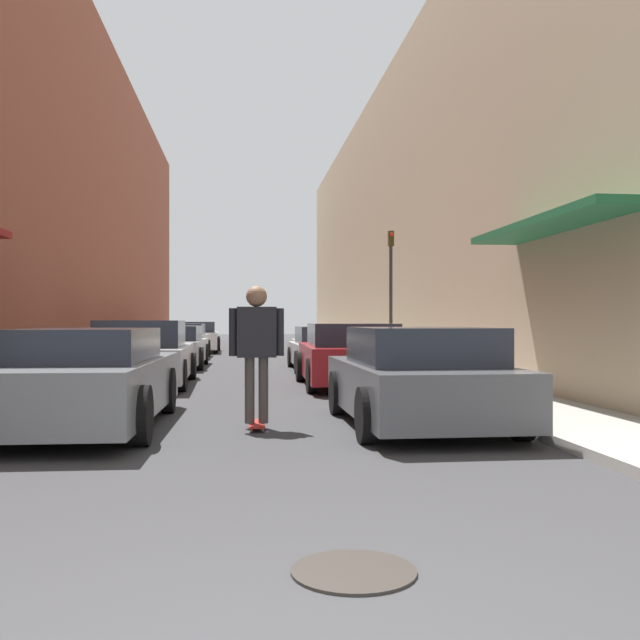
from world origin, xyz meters
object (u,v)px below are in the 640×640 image
(parked_car_left_1, at_px, (143,355))
(parked_car_right_2, at_px, (327,349))
(parked_car_left_3, at_px, (183,341))
(parked_car_left_2, at_px, (172,347))
(manhole_cover, at_px, (354,571))
(skateboarder, at_px, (257,340))
(parked_car_left_4, at_px, (197,337))
(parked_car_right_1, at_px, (350,356))
(parked_car_right_0, at_px, (419,379))
(parked_car_left_0, at_px, (87,379))
(traffic_light, at_px, (391,283))

(parked_car_left_1, height_order, parked_car_right_2, parked_car_left_1)
(parked_car_left_3, xyz_separation_m, parked_car_right_2, (4.55, -6.79, -0.03))
(parked_car_left_2, height_order, parked_car_left_3, parked_car_left_3)
(manhole_cover, bearing_deg, parked_car_left_2, 98.66)
(skateboarder, bearing_deg, parked_car_left_2, 100.40)
(parked_car_left_1, xyz_separation_m, parked_car_left_3, (-0.08, 11.14, -0.04))
(parked_car_left_4, bearing_deg, parked_car_right_1, -75.80)
(parked_car_left_2, relative_size, manhole_cover, 6.53)
(parked_car_left_1, height_order, parked_car_right_0, parked_car_left_1)
(parked_car_left_2, bearing_deg, parked_car_left_0, -89.65)
(parked_car_left_0, height_order, parked_car_right_0, parked_car_right_0)
(parked_car_right_2, bearing_deg, skateboarder, -101.56)
(parked_car_left_4, relative_size, parked_car_right_2, 1.11)
(parked_car_left_2, bearing_deg, parked_car_right_2, -19.39)
(parked_car_left_1, bearing_deg, traffic_light, 39.19)
(parked_car_right_0, bearing_deg, parked_car_left_2, 109.60)
(parked_car_left_1, bearing_deg, parked_car_left_2, 89.60)
(parked_car_left_4, bearing_deg, parked_car_right_2, -69.74)
(parked_car_left_4, xyz_separation_m, parked_car_right_0, (4.29, -22.51, -0.02))
(parked_car_left_0, relative_size, traffic_light, 1.18)
(parked_car_right_1, height_order, skateboarder, skateboarder)
(parked_car_left_2, relative_size, parked_car_right_1, 1.06)
(parked_car_left_1, xyz_separation_m, parked_car_left_2, (0.04, 5.91, -0.06))
(parked_car_left_1, xyz_separation_m, parked_car_right_2, (4.47, 4.35, -0.07))
(parked_car_left_2, bearing_deg, parked_car_left_4, 89.54)
(parked_car_left_4, bearing_deg, manhole_cover, -84.67)
(parked_car_left_0, xyz_separation_m, parked_car_right_2, (4.36, 10.43, -0.05))
(parked_car_left_1, distance_m, parked_car_left_4, 16.13)
(parked_car_left_0, relative_size, parked_car_left_3, 1.16)
(traffic_light, bearing_deg, manhole_cover, -102.65)
(parked_car_left_2, distance_m, parked_car_right_1, 7.89)
(parked_car_left_2, height_order, traffic_light, traffic_light)
(parked_car_left_2, height_order, parked_car_right_1, parked_car_right_1)
(parked_car_right_0, bearing_deg, parked_car_left_0, 176.03)
(parked_car_right_2, bearing_deg, parked_car_right_0, -90.30)
(parked_car_right_0, xyz_separation_m, parked_car_right_1, (-0.04, 5.70, 0.02))
(parked_car_left_4, relative_size, skateboarder, 2.62)
(manhole_cover, relative_size, traffic_light, 0.18)
(parked_car_right_0, distance_m, parked_car_right_2, 10.73)
(parked_car_left_1, relative_size, parked_car_right_0, 1.16)
(skateboarder, bearing_deg, manhole_cover, -85.40)
(parked_car_left_0, xyz_separation_m, parked_car_left_4, (0.01, 22.21, 0.01))
(parked_car_left_2, xyz_separation_m, parked_car_left_3, (-0.12, 5.23, 0.02))
(parked_car_left_3, distance_m, parked_car_right_0, 18.09)
(parked_car_left_4, height_order, parked_car_right_1, parked_car_left_4)
(parked_car_left_2, xyz_separation_m, manhole_cover, (2.67, -17.55, -0.60))
(parked_car_left_3, relative_size, parked_car_right_1, 0.93)
(parked_car_right_2, relative_size, skateboarder, 2.36)
(parked_car_right_0, bearing_deg, skateboarder, 178.80)
(parked_car_left_3, bearing_deg, skateboarder, -82.30)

